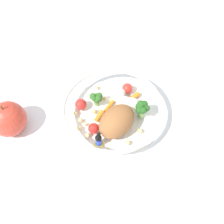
# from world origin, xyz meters

# --- Properties ---
(ground_plane) EXTENTS (2.40, 2.40, 0.00)m
(ground_plane) POSITION_xyz_m (0.00, 0.00, 0.00)
(ground_plane) COLOR white
(food_container) EXTENTS (0.23, 0.23, 0.07)m
(food_container) POSITION_xyz_m (-0.01, -0.01, 0.03)
(food_container) COLOR white
(food_container) RESTS_ON ground_plane
(loose_apple) EXTENTS (0.08, 0.08, 0.09)m
(loose_apple) POSITION_xyz_m (-0.19, 0.14, 0.04)
(loose_apple) COLOR #BC3828
(loose_apple) RESTS_ON ground_plane
(folded_napkin) EXTENTS (0.11, 0.12, 0.01)m
(folded_napkin) POSITION_xyz_m (0.15, -0.19, 0.00)
(folded_napkin) COLOR white
(folded_napkin) RESTS_ON ground_plane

